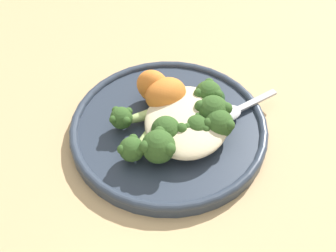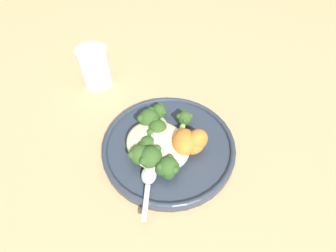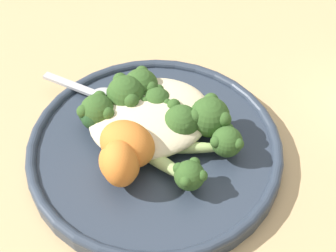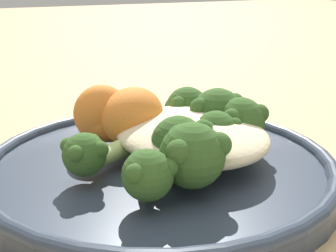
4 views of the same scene
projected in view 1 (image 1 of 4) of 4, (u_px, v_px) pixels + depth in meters
ground_plane at (168, 140)px, 0.64m from camera, size 4.00×4.00×0.00m
plate at (169, 129)px, 0.64m from camera, size 0.27×0.27×0.02m
quinoa_mound at (187, 121)px, 0.62m from camera, size 0.13×0.11×0.03m
broccoli_stalk_0 at (134, 116)px, 0.63m from camera, size 0.07×0.10×0.03m
broccoli_stalk_1 at (138, 143)px, 0.60m from camera, size 0.11×0.06×0.03m
broccoli_stalk_2 at (160, 140)px, 0.59m from camera, size 0.12×0.05×0.04m
broccoli_stalk_3 at (170, 129)px, 0.61m from camera, size 0.09×0.04×0.04m
broccoli_stalk_4 at (192, 124)px, 0.61m from camera, size 0.07×0.08×0.03m
broccoli_stalk_5 at (212, 122)px, 0.61m from camera, size 0.07×0.11×0.04m
broccoli_stalk_6 at (209, 111)px, 0.62m from camera, size 0.04×0.09×0.04m
broccoli_stalk_7 at (203, 96)px, 0.65m from camera, size 0.06×0.10×0.04m
sweet_potato_chunk_0 at (166, 95)px, 0.64m from camera, size 0.07×0.07×0.05m
sweet_potato_chunk_1 at (157, 90)px, 0.66m from camera, size 0.04×0.05×0.03m
sweet_potato_chunk_2 at (153, 86)px, 0.65m from camera, size 0.05×0.05×0.05m
kale_tuft at (209, 97)px, 0.65m from camera, size 0.04×0.05×0.03m
spoon at (234, 111)px, 0.65m from camera, size 0.08×0.09×0.01m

